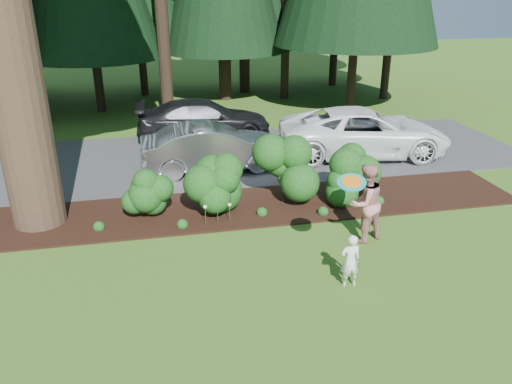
# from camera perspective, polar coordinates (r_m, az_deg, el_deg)

# --- Properties ---
(ground) EXTENTS (80.00, 80.00, 0.00)m
(ground) POSITION_cam_1_polar(r_m,az_deg,el_deg) (10.38, -0.91, -9.47)
(ground) COLOR #3E641C
(ground) RESTS_ON ground
(mulch_bed) EXTENTS (16.00, 2.50, 0.05)m
(mulch_bed) POSITION_cam_1_polar(r_m,az_deg,el_deg) (13.19, -3.58, -1.93)
(mulch_bed) COLOR black
(mulch_bed) RESTS_ON ground
(driveway) EXTENTS (22.00, 6.00, 0.03)m
(driveway) POSITION_cam_1_polar(r_m,az_deg,el_deg) (17.11, -5.66, 3.92)
(driveway) COLOR #38383A
(driveway) RESTS_ON ground
(shrub_row) EXTENTS (6.53, 1.60, 1.61)m
(shrub_row) POSITION_cam_1_polar(r_m,az_deg,el_deg) (12.90, -0.20, 1.32)
(shrub_row) COLOR #153E13
(shrub_row) RESTS_ON ground
(lily_cluster) EXTENTS (0.69, 0.09, 0.57)m
(lily_cluster) POSITION_cam_1_polar(r_m,az_deg,el_deg) (12.19, -4.44, -1.69)
(lily_cluster) COLOR #153E13
(lily_cluster) RESTS_ON ground
(car_silver_wagon) EXTENTS (4.53, 1.76, 1.47)m
(car_silver_wagon) POSITION_cam_1_polar(r_m,az_deg,el_deg) (15.71, -4.92, 5.09)
(car_silver_wagon) COLOR #AAAAAE
(car_silver_wagon) RESTS_ON driveway
(car_white_suv) EXTENTS (6.05, 3.41, 1.59)m
(car_white_suv) POSITION_cam_1_polar(r_m,az_deg,el_deg) (17.49, 12.23, 6.72)
(car_white_suv) COLOR white
(car_white_suv) RESTS_ON driveway
(car_dark_suv) EXTENTS (5.00, 2.07, 1.45)m
(car_dark_suv) POSITION_cam_1_polar(r_m,az_deg,el_deg) (19.11, -5.96, 8.26)
(car_dark_suv) COLOR black
(car_dark_suv) RESTS_ON driveway
(child) EXTENTS (0.41, 0.27, 1.12)m
(child) POSITION_cam_1_polar(r_m,az_deg,el_deg) (9.94, 10.72, -7.74)
(child) COLOR white
(child) RESTS_ON ground
(adult) EXTENTS (1.10, 0.98, 1.86)m
(adult) POSITION_cam_1_polar(r_m,az_deg,el_deg) (11.56, 12.36, -1.24)
(adult) COLOR #A2151E
(adult) RESTS_ON ground
(frisbee) EXTENTS (0.56, 0.53, 0.22)m
(frisbee) POSITION_cam_1_polar(r_m,az_deg,el_deg) (9.35, 10.87, 1.11)
(frisbee) COLOR teal
(frisbee) RESTS_ON ground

